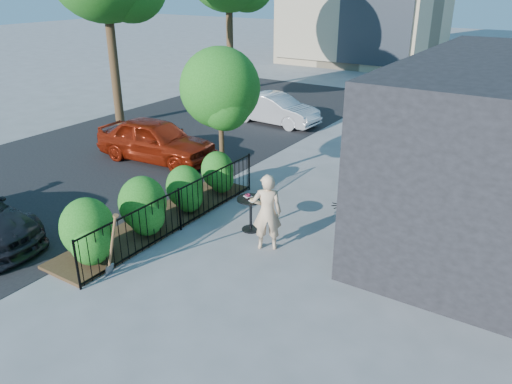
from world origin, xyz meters
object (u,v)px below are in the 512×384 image
Objects in this scene: patio_tree at (221,93)px; car_red at (156,140)px; woman at (267,212)px; shovel at (112,249)px; car_silver at (275,109)px; cafe_table at (251,208)px.

car_red is at bearing 167.93° from patio_tree.
woman reaches higher than shovel.
car_red is 6.16m from car_silver.
woman is at bearing -38.74° from patio_tree.
patio_tree is 7.47m from car_silver.
cafe_table is 3.47m from shovel.
car_silver reaches higher than cafe_table.
car_red reaches higher than cafe_table.
woman reaches higher than car_red.
patio_tree is 2.21× the size of woman.
car_silver is (-2.30, 6.78, -2.14)m from patio_tree.
cafe_table is 0.58× the size of shovel.
shovel is at bearing -161.24° from car_silver.
patio_tree is at bearing -69.09° from woman.
woman is at bearing -34.14° from cafe_table.
woman is 1.17× the size of shovel.
car_red is (-5.43, 2.53, 0.13)m from cafe_table.
patio_tree is 0.95× the size of car_red.
shovel is at bearing 23.76° from woman.
woman is at bearing 54.12° from shovel.
car_silver is (-5.25, 9.15, -0.27)m from woman.
car_red is (-4.24, 5.79, 0.04)m from shovel.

